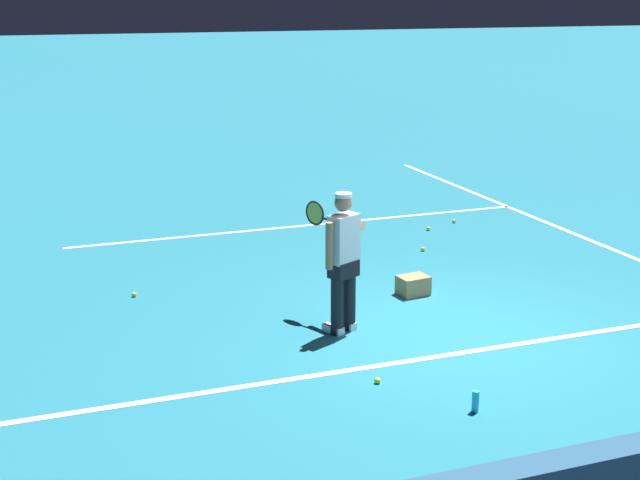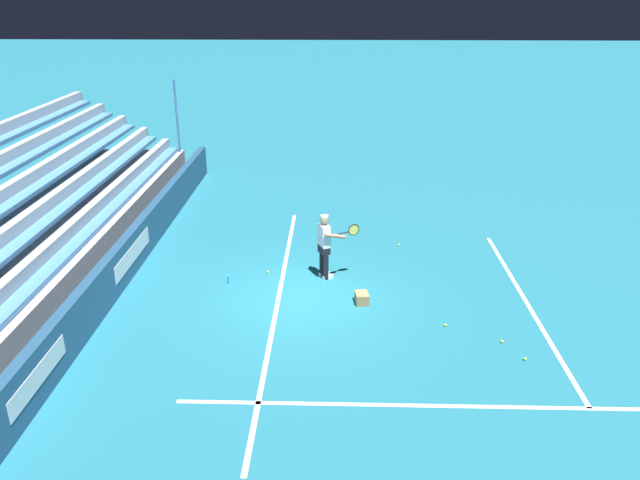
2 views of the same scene
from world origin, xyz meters
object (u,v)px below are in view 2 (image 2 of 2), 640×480
ball_box_cardboard (362,298)px  tennis_ball_stray_back (268,272)px  tennis_player (325,246)px  tennis_ball_midcourt (399,245)px  water_bottle (229,279)px  tennis_ball_far_left (502,341)px  tennis_ball_on_baseline (445,325)px  tennis_ball_far_right (525,359)px

ball_box_cardboard → tennis_ball_stray_back: (-1.61, -2.43, -0.10)m
tennis_player → tennis_ball_midcourt: (-2.16, 2.13, -0.86)m
ball_box_cardboard → water_bottle: ball_box_cardboard is taller
tennis_ball_far_left → water_bottle: size_ratio=0.30×
tennis_ball_on_baseline → tennis_ball_far_left: same height
tennis_player → tennis_ball_on_baseline: size_ratio=25.98×
tennis_ball_stray_back → tennis_ball_far_right: (4.01, 5.67, 0.00)m
tennis_player → water_bottle: bearing=-80.1°
tennis_ball_stray_back → water_bottle: (0.63, -0.93, 0.08)m
tennis_ball_far_left → water_bottle: (-2.71, -6.30, 0.08)m
water_bottle → tennis_player: bearing=99.9°
tennis_ball_stray_back → water_bottle: bearing=-55.8°
tennis_ball_stray_back → tennis_ball_far_left: same height
tennis_player → tennis_ball_stray_back: 1.76m
tennis_player → tennis_ball_far_left: tennis_player is taller
tennis_ball_stray_back → water_bottle: water_bottle is taller
tennis_player → ball_box_cardboard: 1.84m
water_bottle → tennis_ball_midcourt: bearing=119.5°
tennis_ball_stray_back → ball_box_cardboard: bearing=56.5°
tennis_ball_on_baseline → tennis_ball_stray_back: (-2.68, -4.27, 0.00)m
ball_box_cardboard → tennis_ball_on_baseline: 2.13m
tennis_player → tennis_ball_far_left: 5.04m
tennis_ball_midcourt → water_bottle: (2.59, -4.59, 0.08)m
ball_box_cardboard → tennis_ball_far_left: size_ratio=6.06×
ball_box_cardboard → tennis_ball_stray_back: bearing=-123.5°
tennis_ball_midcourt → tennis_ball_stray_back: (1.96, -3.66, 0.00)m
tennis_player → tennis_ball_stray_back: tennis_player is taller
ball_box_cardboard → tennis_ball_on_baseline: (1.08, 1.84, -0.10)m
tennis_ball_on_baseline → tennis_ball_midcourt: size_ratio=1.00×
tennis_ball_on_baseline → tennis_ball_far_right: same height
tennis_ball_midcourt → tennis_ball_far_left: bearing=17.9°
tennis_ball_far_left → tennis_ball_far_right: size_ratio=1.00×
ball_box_cardboard → tennis_ball_midcourt: (-3.57, 1.22, -0.10)m
tennis_player → tennis_ball_midcourt: tennis_player is taller
tennis_ball_far_left → water_bottle: water_bottle is taller
tennis_ball_far_right → water_bottle: water_bottle is taller
ball_box_cardboard → tennis_player: bearing=-147.0°
tennis_ball_midcourt → water_bottle: size_ratio=0.30×
tennis_ball_stray_back → water_bottle: 1.13m
tennis_player → ball_box_cardboard: tennis_player is taller
ball_box_cardboard → tennis_ball_stray_back: 2.92m
ball_box_cardboard → tennis_ball_on_baseline: ball_box_cardboard is taller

